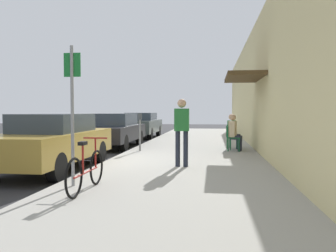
{
  "coord_description": "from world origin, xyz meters",
  "views": [
    {
      "loc": [
        2.98,
        -9.21,
        1.51
      ],
      "look_at": [
        1.11,
        4.95,
        0.89
      ],
      "focal_mm": 36.1,
      "sensor_mm": 36.0,
      "label": 1
    }
  ],
  "objects_px": {
    "cafe_chair_1": "(231,135)",
    "parked_car_1": "(114,130)",
    "bicycle_0": "(86,170)",
    "street_sign": "(72,104)",
    "cafe_chair_0": "(233,136)",
    "seated_patron_0": "(234,131)",
    "parked_car_2": "(141,125)",
    "pedestrian_standing": "(182,127)",
    "parked_car_0": "(52,141)",
    "seated_patron_1": "(233,130)",
    "parking_meter": "(140,129)"
  },
  "relations": [
    {
      "from": "street_sign",
      "to": "cafe_chair_0",
      "type": "bearing_deg",
      "value": 61.57
    },
    {
      "from": "seated_patron_0",
      "to": "pedestrian_standing",
      "type": "height_order",
      "value": "pedestrian_standing"
    },
    {
      "from": "seated_patron_0",
      "to": "cafe_chair_1",
      "type": "bearing_deg",
      "value": 94.17
    },
    {
      "from": "parked_car_1",
      "to": "parking_meter",
      "type": "distance_m",
      "value": 2.56
    },
    {
      "from": "cafe_chair_0",
      "to": "pedestrian_standing",
      "type": "bearing_deg",
      "value": -112.01
    },
    {
      "from": "street_sign",
      "to": "parked_car_1",
      "type": "bearing_deg",
      "value": 101.08
    },
    {
      "from": "street_sign",
      "to": "seated_patron_0",
      "type": "relative_size",
      "value": 2.02
    },
    {
      "from": "parked_car_2",
      "to": "street_sign",
      "type": "xyz_separation_m",
      "value": [
        1.5,
        -13.03,
        0.89
      ]
    },
    {
      "from": "parked_car_0",
      "to": "bicycle_0",
      "type": "relative_size",
      "value": 2.57
    },
    {
      "from": "cafe_chair_0",
      "to": "pedestrian_standing",
      "type": "xyz_separation_m",
      "value": [
        -1.46,
        -3.62,
        0.5
      ]
    },
    {
      "from": "bicycle_0",
      "to": "seated_patron_1",
      "type": "bearing_deg",
      "value": 67.75
    },
    {
      "from": "parked_car_0",
      "to": "street_sign",
      "type": "distance_m",
      "value": 2.8
    },
    {
      "from": "parked_car_2",
      "to": "seated_patron_1",
      "type": "distance_m",
      "value": 7.88
    },
    {
      "from": "parked_car_1",
      "to": "bicycle_0",
      "type": "height_order",
      "value": "parked_car_1"
    },
    {
      "from": "street_sign",
      "to": "seated_patron_0",
      "type": "bearing_deg",
      "value": 61.08
    },
    {
      "from": "parked_car_0",
      "to": "pedestrian_standing",
      "type": "height_order",
      "value": "pedestrian_standing"
    },
    {
      "from": "parked_car_2",
      "to": "bicycle_0",
      "type": "height_order",
      "value": "parked_car_2"
    },
    {
      "from": "street_sign",
      "to": "pedestrian_standing",
      "type": "height_order",
      "value": "street_sign"
    },
    {
      "from": "cafe_chair_0",
      "to": "seated_patron_0",
      "type": "distance_m",
      "value": 0.2
    },
    {
      "from": "parked_car_2",
      "to": "cafe_chair_1",
      "type": "xyz_separation_m",
      "value": [
        4.78,
        -6.2,
        -0.12
      ]
    },
    {
      "from": "parked_car_2",
      "to": "seated_patron_1",
      "type": "height_order",
      "value": "parked_car_2"
    },
    {
      "from": "parked_car_0",
      "to": "seated_patron_1",
      "type": "distance_m",
      "value": 6.69
    },
    {
      "from": "parked_car_2",
      "to": "bicycle_0",
      "type": "xyz_separation_m",
      "value": [
        1.9,
        -13.4,
        -0.27
      ]
    },
    {
      "from": "parking_meter",
      "to": "pedestrian_standing",
      "type": "height_order",
      "value": "pedestrian_standing"
    },
    {
      "from": "parked_car_0",
      "to": "parking_meter",
      "type": "bearing_deg",
      "value": 65.72
    },
    {
      "from": "cafe_chair_1",
      "to": "parked_car_1",
      "type": "bearing_deg",
      "value": 170.15
    },
    {
      "from": "seated_patron_0",
      "to": "seated_patron_1",
      "type": "xyz_separation_m",
      "value": [
        0.0,
        0.76,
        0.0
      ]
    },
    {
      "from": "bicycle_0",
      "to": "seated_patron_1",
      "type": "relative_size",
      "value": 1.33
    },
    {
      "from": "cafe_chair_0",
      "to": "parked_car_2",
      "type": "bearing_deg",
      "value": 124.45
    },
    {
      "from": "seated_patron_0",
      "to": "street_sign",
      "type": "bearing_deg",
      "value": -118.92
    },
    {
      "from": "cafe_chair_0",
      "to": "seated_patron_1",
      "type": "distance_m",
      "value": 0.78
    },
    {
      "from": "parked_car_1",
      "to": "parking_meter",
      "type": "bearing_deg",
      "value": -52.71
    },
    {
      "from": "pedestrian_standing",
      "to": "cafe_chair_1",
      "type": "bearing_deg",
      "value": 71.54
    },
    {
      "from": "parked_car_2",
      "to": "cafe_chair_0",
      "type": "bearing_deg",
      "value": -55.55
    },
    {
      "from": "parking_meter",
      "to": "seated_patron_1",
      "type": "xyz_separation_m",
      "value": [
        3.29,
        1.19,
        -0.07
      ]
    },
    {
      "from": "parking_meter",
      "to": "seated_patron_0",
      "type": "xyz_separation_m",
      "value": [
        3.29,
        0.42,
        -0.07
      ]
    },
    {
      "from": "parked_car_1",
      "to": "street_sign",
      "type": "bearing_deg",
      "value": -78.92
    },
    {
      "from": "cafe_chair_0",
      "to": "seated_patron_1",
      "type": "height_order",
      "value": "seated_patron_1"
    },
    {
      "from": "parking_meter",
      "to": "parked_car_0",
      "type": "bearing_deg",
      "value": -114.28
    },
    {
      "from": "parked_car_2",
      "to": "parking_meter",
      "type": "xyz_separation_m",
      "value": [
        1.55,
        -7.4,
        0.14
      ]
    },
    {
      "from": "parked_car_0",
      "to": "cafe_chair_1",
      "type": "distance_m",
      "value": 6.66
    },
    {
      "from": "parked_car_1",
      "to": "seated_patron_1",
      "type": "distance_m",
      "value": 4.91
    },
    {
      "from": "parked_car_1",
      "to": "seated_patron_1",
      "type": "bearing_deg",
      "value": -9.95
    },
    {
      "from": "parked_car_1",
      "to": "bicycle_0",
      "type": "relative_size",
      "value": 2.57
    },
    {
      "from": "bicycle_0",
      "to": "parked_car_0",
      "type": "bearing_deg",
      "value": 126.65
    },
    {
      "from": "cafe_chair_0",
      "to": "pedestrian_standing",
      "type": "relative_size",
      "value": 0.51
    },
    {
      "from": "parked_car_2",
      "to": "cafe_chair_0",
      "type": "height_order",
      "value": "parked_car_2"
    },
    {
      "from": "parked_car_2",
      "to": "cafe_chair_0",
      "type": "relative_size",
      "value": 5.06
    },
    {
      "from": "bicycle_0",
      "to": "street_sign",
      "type": "bearing_deg",
      "value": 137.31
    },
    {
      "from": "parked_car_0",
      "to": "parked_car_2",
      "type": "xyz_separation_m",
      "value": [
        0.0,
        10.84,
        -0.0
      ]
    }
  ]
}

